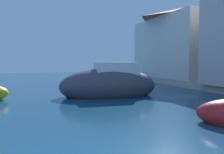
{
  "coord_description": "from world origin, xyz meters",
  "views": [
    {
      "loc": [
        -0.88,
        -3.78,
        1.99
      ],
      "look_at": [
        4.37,
        11.33,
        0.92
      ],
      "focal_mm": 37.99,
      "sensor_mm": 36.0,
      "label": 1
    }
  ],
  "objects": [
    {
      "name": "moored_boat_2",
      "position": [
        3.39,
        8.97,
        0.65
      ],
      "size": [
        5.75,
        2.73,
        2.4
      ],
      "rotation": [
        0.0,
        0.0,
        3.06
      ],
      "color": "#3F3F47",
      "rests_on": "ground"
    },
    {
      "name": "waterfront_building_annex",
      "position": [
        13.0,
        15.28,
        3.83
      ],
      "size": [
        6.4,
        10.0,
        6.54
      ],
      "color": "silver",
      "rests_on": "quay_promenade"
    }
  ]
}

